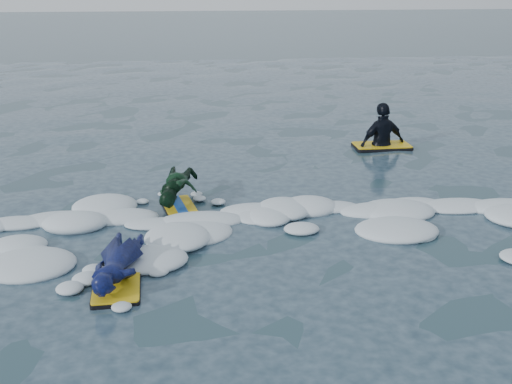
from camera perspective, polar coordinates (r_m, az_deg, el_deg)
ground at (r=8.90m, az=-2.09°, el=-5.78°), size 120.00×120.00×0.00m
foam_band at (r=9.84m, az=-2.55°, el=-3.27°), size 12.00×3.10×0.30m
prone_woman_unit at (r=8.34m, az=-12.21°, el=-6.38°), size 0.80×1.67×0.42m
prone_child_unit at (r=10.81m, az=-6.93°, el=0.25°), size 0.96×1.49×0.54m
waiting_rider_unit at (r=14.58m, az=11.13°, el=4.16°), size 1.26×0.75×1.88m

